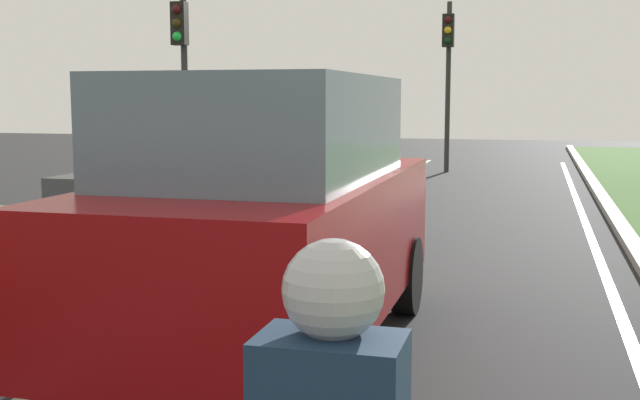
# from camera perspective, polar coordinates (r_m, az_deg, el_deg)

# --- Properties ---
(ground_plane) EXTENTS (60.00, 60.00, 0.00)m
(ground_plane) POSITION_cam_1_polar(r_m,az_deg,el_deg) (11.45, 1.05, -3.28)
(ground_plane) COLOR #262628
(lane_line_center) EXTENTS (0.12, 32.00, 0.01)m
(lane_line_center) POSITION_cam_1_polar(r_m,az_deg,el_deg) (11.63, -2.30, -3.09)
(lane_line_center) COLOR silver
(lane_line_center) RESTS_ON ground
(lane_line_right_edge) EXTENTS (0.12, 32.00, 0.01)m
(lane_line_right_edge) POSITION_cam_1_polar(r_m,az_deg,el_deg) (11.15, 19.34, -3.97)
(lane_line_right_edge) COLOR silver
(lane_line_right_edge) RESTS_ON ground
(curb_right) EXTENTS (0.24, 48.00, 0.12)m
(curb_right) POSITION_cam_1_polar(r_m,az_deg,el_deg) (11.19, 21.91, -3.75)
(curb_right) COLOR #9E9B93
(curb_right) RESTS_ON ground
(car_suv_ahead) EXTENTS (1.97, 4.50, 2.28)m
(car_suv_ahead) POSITION_cam_1_polar(r_m,az_deg,el_deg) (6.44, -3.61, -1.12)
(car_suv_ahead) COLOR maroon
(car_suv_ahead) RESTS_ON ground
(car_hatchback_far) EXTENTS (1.78, 3.73, 1.78)m
(car_hatchback_far) POSITION_cam_1_polar(r_m,az_deg,el_deg) (11.75, -10.98, 1.21)
(car_hatchback_far) COLOR #474C51
(car_hatchback_far) RESTS_ON ground
(traffic_light_overhead_left) EXTENTS (0.32, 0.50, 4.46)m
(traffic_light_overhead_left) POSITION_cam_1_polar(r_m,az_deg,el_deg) (17.48, -9.86, 10.06)
(traffic_light_overhead_left) COLOR #2D2D2D
(traffic_light_overhead_left) RESTS_ON ground
(traffic_light_far_median) EXTENTS (0.32, 0.50, 4.75)m
(traffic_light_far_median) POSITION_cam_1_polar(r_m,az_deg,el_deg) (22.78, 9.15, 9.91)
(traffic_light_far_median) COLOR #2D2D2D
(traffic_light_far_median) RESTS_ON ground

